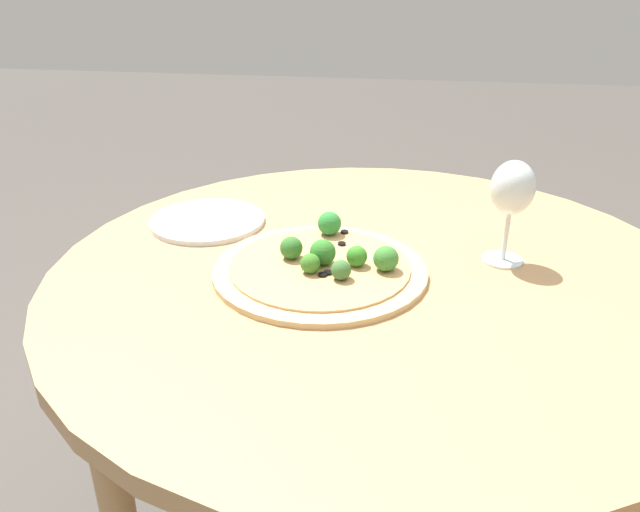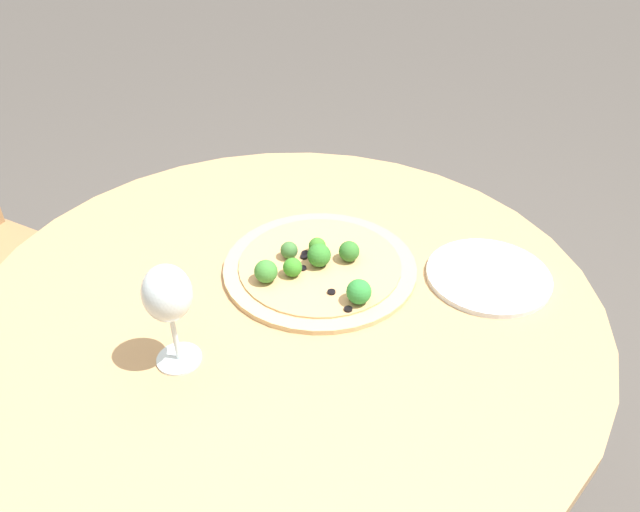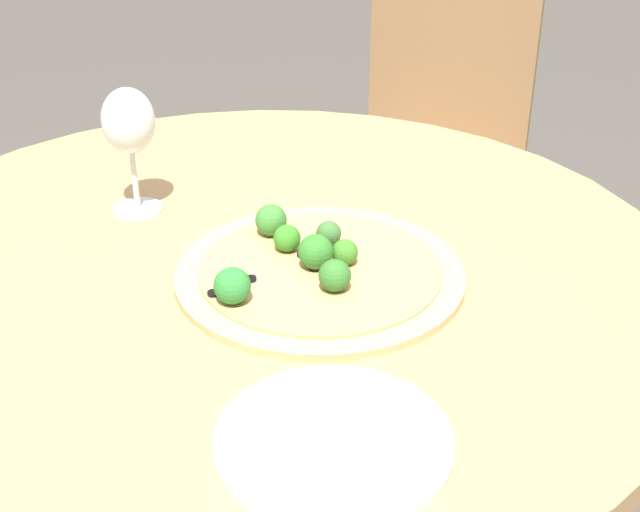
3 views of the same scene
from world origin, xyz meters
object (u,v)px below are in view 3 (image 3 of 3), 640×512
(wine_glass, at_px, (129,125))
(plate_near, at_px, (333,441))
(chair, at_px, (434,151))
(pizza, at_px, (315,269))

(wine_glass, height_order, plate_near, wine_glass)
(wine_glass, bearing_deg, chair, -71.21)
(plate_near, bearing_deg, pizza, -33.74)
(chair, distance_m, plate_near, 1.30)
(plate_near, bearing_deg, chair, -48.39)
(chair, height_order, plate_near, chair)
(wine_glass, distance_m, plate_near, 0.57)
(chair, distance_m, wine_glass, 0.99)
(chair, bearing_deg, wine_glass, -103.25)
(pizza, height_order, plate_near, pizza)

